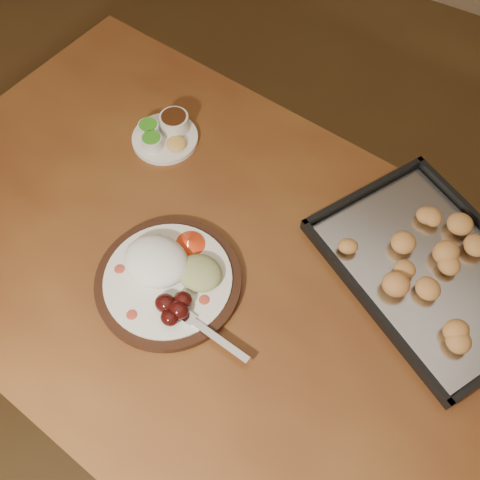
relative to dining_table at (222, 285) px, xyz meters
The scene contains 5 objects.
ground 0.72m from the dining_table, 136.21° to the left, with size 4.00×4.00×0.00m, color #543E1C.
dining_table is the anchor object (origin of this frame).
dinner_plate 0.16m from the dining_table, 132.14° to the right, with size 0.37×0.30×0.07m.
condiment_saucer 0.39m from the dining_table, 141.58° to the left, with size 0.16×0.16×0.05m.
baking_tray 0.45m from the dining_table, 27.85° to the left, with size 0.56×0.51×0.05m.
Camera 1 is at (0.51, -0.64, 1.73)m, focal length 40.00 mm.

